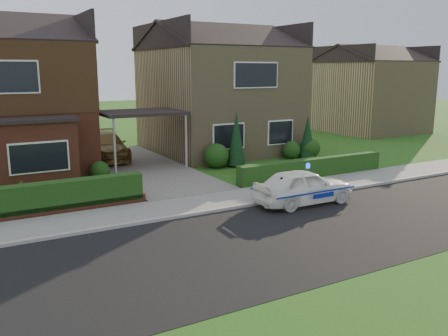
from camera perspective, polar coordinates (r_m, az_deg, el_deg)
ground at (r=13.64m, az=6.18°, el=-8.44°), size 120.00×120.00×0.00m
road at (r=13.64m, az=6.18°, el=-8.44°), size 60.00×6.00×0.02m
kerb at (r=16.06m, az=-0.15°, el=-4.99°), size 60.00×0.16×0.12m
sidewalk at (r=16.95m, az=-1.89°, el=-4.12°), size 60.00×2.00×0.10m
grass_verge at (r=10.36m, az=23.12°, el=-16.25°), size 60.00×4.00×0.01m
driveway at (r=23.12m, az=-9.82°, el=0.07°), size 3.80×12.00×0.12m
house_right at (r=27.77m, az=-0.74°, el=9.69°), size 7.50×8.06×7.25m
carport_link at (r=22.69m, az=-10.01°, el=6.48°), size 3.80×3.00×2.77m
dwarf_wall at (r=16.40m, az=-22.31°, el=-5.11°), size 7.70×0.25×0.36m
hedge_left at (r=16.59m, az=-22.33°, el=-5.57°), size 7.50×0.55×0.90m
hedge_right at (r=21.12m, az=10.60°, el=-1.24°), size 7.50×0.55×0.80m
shrub_left_mid at (r=20.38m, az=-18.88°, el=-0.26°), size 1.32×1.32×1.32m
shrub_left_near at (r=21.05m, az=-14.71°, el=-0.31°), size 0.84×0.84×0.84m
shrub_right_near at (r=22.85m, az=-0.92°, el=1.49°), size 1.20×1.20×1.20m
shrub_right_mid at (r=25.43m, az=8.13°, el=2.16°), size 0.96×0.96×0.96m
shrub_right_far at (r=25.81m, az=10.30°, el=2.36°), size 1.08×1.08×1.08m
conifer_a at (r=23.05m, az=1.50°, el=3.34°), size 0.90×0.90×2.60m
conifer_b at (r=25.59m, az=10.00°, el=3.56°), size 0.90×0.90×2.20m
neighbour_right at (r=38.16m, az=16.99°, el=8.18°), size 6.50×7.00×5.20m
police_car at (r=16.96m, az=9.51°, el=-2.25°), size 3.39×3.72×1.42m
driveway_car at (r=25.21m, az=-14.08°, el=2.58°), size 2.38×4.87×1.36m
potted_plant_b at (r=18.78m, az=-23.53°, el=-2.56°), size 0.48×0.44×0.72m
potted_plant_c at (r=17.64m, az=-12.01°, el=-2.50°), size 0.57×0.57×0.84m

